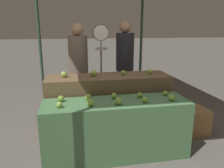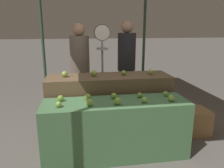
{
  "view_description": "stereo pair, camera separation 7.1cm",
  "coord_description": "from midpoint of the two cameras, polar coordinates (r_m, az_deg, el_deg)",
  "views": [
    {
      "loc": [
        -0.53,
        -2.55,
        1.66
      ],
      "look_at": [
        -0.0,
        0.3,
        0.9
      ],
      "focal_mm": 35.0,
      "sensor_mm": 36.0,
      "label": 1
    },
    {
      "loc": [
        -0.46,
        -2.57,
        1.66
      ],
      "look_at": [
        -0.0,
        0.3,
        0.9
      ],
      "focal_mm": 35.0,
      "sensor_mm": 36.0,
      "label": 2
    }
  ],
  "objects": [
    {
      "name": "apple_back_3",
      "position": [
        3.42,
        9.23,
        3.19
      ],
      "size": [
        0.08,
        0.08,
        0.08
      ],
      "primitive_type": "sphere",
      "color": "#84AD3D",
      "rests_on": "display_counter_back"
    },
    {
      "name": "wooden_crate_side",
      "position": [
        3.78,
        19.98,
        -8.97
      ],
      "size": [
        0.4,
        0.4,
        0.4
      ],
      "primitive_type": "cube",
      "color": "#9E7547",
      "rests_on": "ground_plane"
    },
    {
      "name": "apple_back_2",
      "position": [
        3.32,
        2.32,
        2.98
      ],
      "size": [
        0.07,
        0.07,
        0.07
      ],
      "primitive_type": "sphere",
      "color": "#7AA338",
      "rests_on": "display_counter_back"
    },
    {
      "name": "display_counter_back",
      "position": [
        3.41,
        -1.48,
        -5.66
      ],
      "size": [
        1.85,
        0.55,
        0.95
      ],
      "primitive_type": "cube",
      "color": "brown",
      "rests_on": "ground_plane"
    },
    {
      "name": "apple_front_7",
      "position": [
        2.86,
        -0.15,
        -3.08
      ],
      "size": [
        0.08,
        0.08,
        0.08
      ],
      "primitive_type": "sphere",
      "color": "#84AD3D",
      "rests_on": "display_counter_front"
    },
    {
      "name": "person_customer_left",
      "position": [
        4.34,
        2.89,
        6.4
      ],
      "size": [
        0.44,
        0.44,
        1.78
      ],
      "rotation": [
        0.0,
        0.0,
        3.45
      ],
      "color": "#2D2D38",
      "rests_on": "ground_plane"
    },
    {
      "name": "apple_front_3",
      "position": [
        2.74,
        7.83,
        -4.09
      ],
      "size": [
        0.07,
        0.07,
        0.07
      ],
      "primitive_type": "sphere",
      "color": "#8EB247",
      "rests_on": "display_counter_front"
    },
    {
      "name": "apple_front_0",
      "position": [
        2.62,
        -14.36,
        -5.28
      ],
      "size": [
        0.07,
        0.07,
        0.07
      ],
      "primitive_type": "sphere",
      "color": "#8EB247",
      "rests_on": "display_counter_front"
    },
    {
      "name": "ground_plane",
      "position": [
        3.09,
        0.41,
        -17.83
      ],
      "size": [
        60.0,
        60.0,
        0.0
      ],
      "primitive_type": "plane",
      "color": "#66605B"
    },
    {
      "name": "produce_scale",
      "position": [
        3.82,
        -3.41,
        8.29
      ],
      "size": [
        0.28,
        0.2,
        1.71
      ],
      "color": "#99999E",
      "rests_on": "ground_plane"
    },
    {
      "name": "apple_front_9",
      "position": [
        3.05,
        13.12,
        -2.38
      ],
      "size": [
        0.07,
        0.07,
        0.07
      ],
      "primitive_type": "sphere",
      "color": "#84AD3D",
      "rests_on": "display_counter_front"
    },
    {
      "name": "apple_front_6",
      "position": [
        2.81,
        -6.96,
        -3.45
      ],
      "size": [
        0.09,
        0.09,
        0.09
      ],
      "primitive_type": "sphere",
      "color": "#7AA338",
      "rests_on": "display_counter_front"
    },
    {
      "name": "apple_back_1",
      "position": [
        3.24,
        -5.48,
        2.8
      ],
      "size": [
        0.09,
        0.09,
        0.09
      ],
      "primitive_type": "sphere",
      "color": "#84AD3D",
      "rests_on": "display_counter_back"
    },
    {
      "name": "apple_front_1",
      "position": [
        2.6,
        -6.49,
        -4.84
      ],
      "size": [
        0.09,
        0.09,
        0.09
      ],
      "primitive_type": "sphere",
      "color": "#8EB247",
      "rests_on": "display_counter_front"
    },
    {
      "name": "apple_front_2",
      "position": [
        2.64,
        0.88,
        -4.49
      ],
      "size": [
        0.09,
        0.09,
        0.09
      ],
      "primitive_type": "sphere",
      "color": "#84AD3D",
      "rests_on": "display_counter_front"
    },
    {
      "name": "person_vendor_at_scale",
      "position": [
        4.07,
        -9.25,
        5.25
      ],
      "size": [
        0.37,
        0.37,
        1.74
      ],
      "rotation": [
        0.0,
        0.0,
        3.19
      ],
      "color": "#2D2D38",
      "rests_on": "ground_plane"
    },
    {
      "name": "apple_front_4",
      "position": [
        2.87,
        14.56,
        -3.47
      ],
      "size": [
        0.08,
        0.08,
        0.08
      ],
      "primitive_type": "sphere",
      "color": "#8EB247",
      "rests_on": "display_counter_front"
    },
    {
      "name": "apple_front_5",
      "position": [
        2.82,
        -13.92,
        -3.75
      ],
      "size": [
        0.08,
        0.08,
        0.08
      ],
      "primitive_type": "sphere",
      "color": "#7AA338",
      "rests_on": "display_counter_front"
    },
    {
      "name": "display_counter_front",
      "position": [
        2.91,
        0.42,
        -11.57
      ],
      "size": [
        1.85,
        0.55,
        0.75
      ],
      "primitive_type": "cube",
      "color": "#4C7A4C",
      "rests_on": "ground_plane"
    },
    {
      "name": "apple_front_8",
      "position": [
        2.92,
        6.58,
        -2.85
      ],
      "size": [
        0.07,
        0.07,
        0.07
      ],
      "primitive_type": "sphere",
      "color": "#84AD3D",
      "rests_on": "display_counter_front"
    },
    {
      "name": "apple_back_0",
      "position": [
        3.24,
        -13.04,
        2.48
      ],
      "size": [
        0.09,
        0.09,
        0.09
      ],
      "primitive_type": "sphere",
      "color": "#8EB247",
      "rests_on": "display_counter_back"
    }
  ]
}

